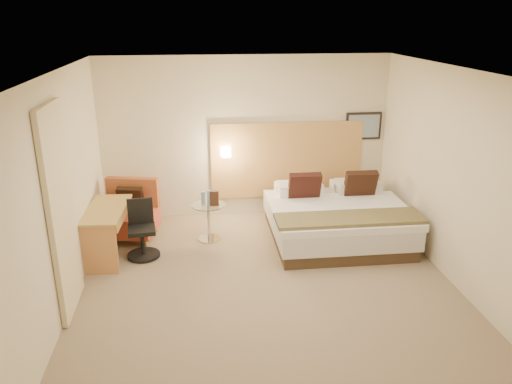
{
  "coord_description": "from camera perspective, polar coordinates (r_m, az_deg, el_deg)",
  "views": [
    {
      "loc": [
        -0.83,
        -5.63,
        3.3
      ],
      "look_at": [
        -0.07,
        0.55,
        1.08
      ],
      "focal_mm": 35.0,
      "sensor_mm": 36.0,
      "label": 1
    }
  ],
  "objects": [
    {
      "name": "floor",
      "position": [
        6.59,
        1.22,
        -10.53
      ],
      "size": [
        4.8,
        5.0,
        0.02
      ],
      "primitive_type": "cube",
      "color": "#806E56",
      "rests_on": "ground"
    },
    {
      "name": "ceiling",
      "position": [
        5.72,
        1.42,
        13.72
      ],
      "size": [
        4.8,
        5.0,
        0.02
      ],
      "primitive_type": "cube",
      "color": "white",
      "rests_on": "floor"
    },
    {
      "name": "wall_back",
      "position": [
        8.41,
        -1.17,
        6.25
      ],
      "size": [
        4.8,
        0.02,
        2.7
      ],
      "primitive_type": "cube",
      "color": "beige",
      "rests_on": "floor"
    },
    {
      "name": "wall_front",
      "position": [
        3.77,
        6.92,
        -11.64
      ],
      "size": [
        4.8,
        0.02,
        2.7
      ],
      "primitive_type": "cube",
      "color": "beige",
      "rests_on": "floor"
    },
    {
      "name": "wall_left",
      "position": [
        6.16,
        -21.46,
        -0.21
      ],
      "size": [
        0.02,
        5.0,
        2.7
      ],
      "primitive_type": "cube",
      "color": "beige",
      "rests_on": "floor"
    },
    {
      "name": "wall_right",
      "position": [
        6.78,
        21.89,
        1.49
      ],
      "size": [
        0.02,
        5.0,
        2.7
      ],
      "primitive_type": "cube",
      "color": "beige",
      "rests_on": "floor"
    },
    {
      "name": "headboard_panel",
      "position": [
        8.57,
        3.54,
        3.71
      ],
      "size": [
        2.6,
        0.04,
        1.3
      ],
      "primitive_type": "cube",
      "color": "tan",
      "rests_on": "wall_back"
    },
    {
      "name": "art_frame",
      "position": [
        8.78,
        12.18,
        7.39
      ],
      "size": [
        0.62,
        0.03,
        0.47
      ],
      "primitive_type": "cube",
      "color": "black",
      "rests_on": "wall_back"
    },
    {
      "name": "art_canvas",
      "position": [
        8.77,
        12.22,
        7.36
      ],
      "size": [
        0.54,
        0.01,
        0.39
      ],
      "primitive_type": "cube",
      "color": "#768EA3",
      "rests_on": "wall_back"
    },
    {
      "name": "lamp_arm",
      "position": [
        8.35,
        -3.49,
        4.69
      ],
      "size": [
        0.02,
        0.12,
        0.02
      ],
      "primitive_type": "cylinder",
      "rotation": [
        1.57,
        0.0,
        0.0
      ],
      "color": "silver",
      "rests_on": "wall_back"
    },
    {
      "name": "lamp_shade",
      "position": [
        8.29,
        -3.47,
        4.59
      ],
      "size": [
        0.15,
        0.15,
        0.15
      ],
      "primitive_type": "cube",
      "color": "#FFEDC6",
      "rests_on": "wall_back"
    },
    {
      "name": "curtain",
      "position": [
        5.97,
        -21.38,
        -2.18
      ],
      "size": [
        0.06,
        0.9,
        2.42
      ],
      "primitive_type": "cube",
      "color": "beige",
      "rests_on": "wall_left"
    },
    {
      "name": "bottle_a",
      "position": [
        7.57,
        -6.07,
        -0.68
      ],
      "size": [
        0.07,
        0.07,
        0.21
      ],
      "primitive_type": "cylinder",
      "rotation": [
        0.0,
        0.0,
        -0.06
      ],
      "color": "#93B5E3",
      "rests_on": "side_table"
    },
    {
      "name": "bottle_b",
      "position": [
        7.61,
        -5.44,
        -0.54
      ],
      "size": [
        0.07,
        0.07,
        0.21
      ],
      "primitive_type": "cylinder",
      "rotation": [
        0.0,
        0.0,
        -0.06
      ],
      "color": "#94C1E5",
      "rests_on": "side_table"
    },
    {
      "name": "menu_folder",
      "position": [
        7.5,
        -4.79,
        -0.73
      ],
      "size": [
        0.14,
        0.06,
        0.23
      ],
      "primitive_type": "cube",
      "rotation": [
        0.0,
        0.0,
        -0.06
      ],
      "color": "#3B2218",
      "rests_on": "side_table"
    },
    {
      "name": "bed",
      "position": [
        7.82,
        9.09,
        -2.95
      ],
      "size": [
        2.1,
        2.01,
        1.0
      ],
      "color": "#3C2D1E",
      "rests_on": "floor"
    },
    {
      "name": "lounge_chair",
      "position": [
        8.03,
        -14.27,
        -2.53
      ],
      "size": [
        0.97,
        0.89,
        0.88
      ],
      "color": "tan",
      "rests_on": "floor"
    },
    {
      "name": "side_table",
      "position": [
        7.69,
        -5.44,
        -3.21
      ],
      "size": [
        0.55,
        0.55,
        0.58
      ],
      "color": "#BBBDC2",
      "rests_on": "floor"
    },
    {
      "name": "desk",
      "position": [
        7.36,
        -16.55,
        -2.94
      ],
      "size": [
        0.62,
        1.2,
        0.73
      ],
      "color": "#AE8B44",
      "rests_on": "floor"
    },
    {
      "name": "desk_chair",
      "position": [
        7.33,
        -12.89,
        -4.68
      ],
      "size": [
        0.51,
        0.51,
        0.83
      ],
      "color": "black",
      "rests_on": "floor"
    }
  ]
}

